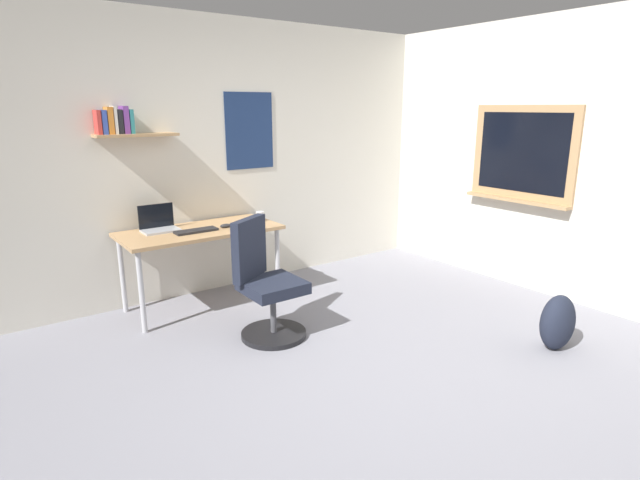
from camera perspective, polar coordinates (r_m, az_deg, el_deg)
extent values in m
plane|color=gray|center=(3.52, 8.16, -15.80)|extent=(5.20, 5.20, 0.00)
cube|color=silver|center=(5.09, -11.05, 9.09)|extent=(5.00, 0.10, 2.60)
cube|color=tan|center=(4.63, -19.98, 11.06)|extent=(0.68, 0.20, 0.02)
cube|color=navy|center=(5.15, -7.96, 12.08)|extent=(0.52, 0.01, 0.74)
cube|color=#C63833|center=(4.58, -23.78, 12.05)|extent=(0.03, 0.14, 0.19)
cube|color=#3851B2|center=(4.59, -23.26, 12.10)|extent=(0.04, 0.14, 0.19)
cube|color=orange|center=(4.60, -22.68, 12.32)|extent=(0.04, 0.14, 0.22)
cube|color=silver|center=(4.61, -22.19, 12.41)|extent=(0.02, 0.14, 0.23)
cube|color=black|center=(4.62, -21.72, 12.28)|extent=(0.04, 0.14, 0.20)
cube|color=#7A3D99|center=(4.63, -21.17, 12.51)|extent=(0.04, 0.14, 0.23)
cube|color=teal|center=(4.64, -20.62, 12.39)|extent=(0.03, 0.14, 0.20)
cube|color=silver|center=(5.10, 29.13, 7.53)|extent=(0.10, 5.00, 2.60)
cube|color=tan|center=(5.38, 21.92, 9.14)|extent=(0.04, 1.10, 0.90)
cube|color=black|center=(5.37, 21.84, 9.14)|extent=(0.01, 0.94, 0.76)
cube|color=tan|center=(5.40, 21.19, 4.23)|extent=(0.12, 1.10, 0.03)
cube|color=tan|center=(4.64, -13.37, 1.02)|extent=(1.39, 0.66, 0.03)
cylinder|color=#B7B7BC|center=(4.30, -19.48, -5.59)|extent=(0.04, 0.04, 0.69)
cylinder|color=#B7B7BC|center=(4.78, -4.81, -2.73)|extent=(0.04, 0.04, 0.69)
cylinder|color=#B7B7BC|center=(4.80, -21.39, -3.68)|extent=(0.04, 0.04, 0.69)
cylinder|color=#B7B7BC|center=(5.23, -7.90, -1.27)|extent=(0.04, 0.04, 0.69)
cylinder|color=black|center=(4.14, -5.23, -10.49)|extent=(0.52, 0.52, 0.04)
cylinder|color=#4C4C51|center=(4.06, -5.29, -8.06)|extent=(0.05, 0.05, 0.34)
cube|color=#1E2333|center=(3.98, -5.37, -5.21)|extent=(0.44, 0.44, 0.09)
cube|color=#1E2333|center=(3.99, -7.98, -0.94)|extent=(0.38, 0.26, 0.48)
cube|color=#ADAFB5|center=(4.64, -17.50, 1.03)|extent=(0.31, 0.21, 0.02)
cube|color=black|center=(4.70, -18.00, 2.61)|extent=(0.31, 0.01, 0.21)
cube|color=black|center=(4.54, -13.78, 1.01)|extent=(0.37, 0.13, 0.02)
ellipsoid|color=#262628|center=(4.64, -10.61, 1.59)|extent=(0.10, 0.06, 0.03)
cylinder|color=silver|center=(4.85, -6.78, 2.66)|extent=(0.08, 0.08, 0.09)
ellipsoid|color=#1E2333|center=(4.24, 25.20, -8.40)|extent=(0.32, 0.22, 0.43)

